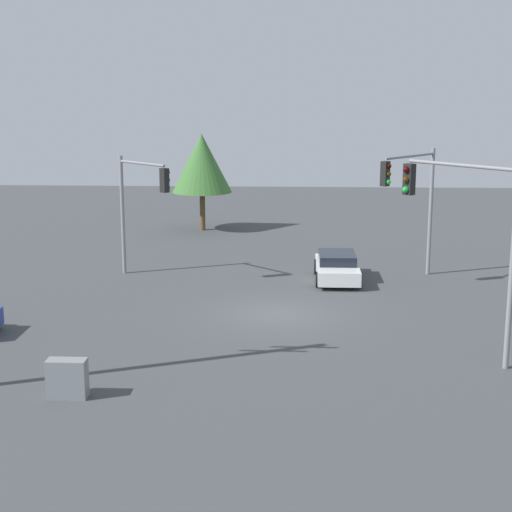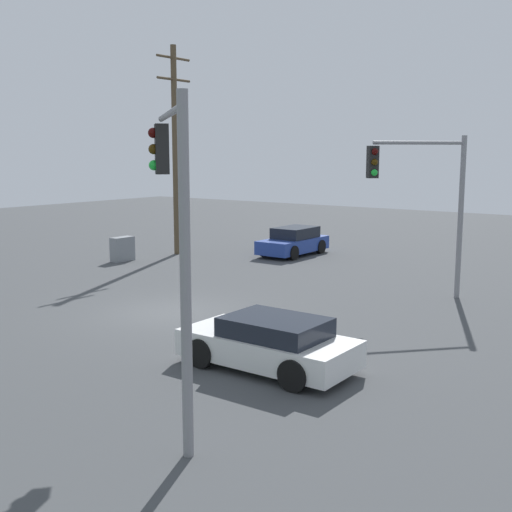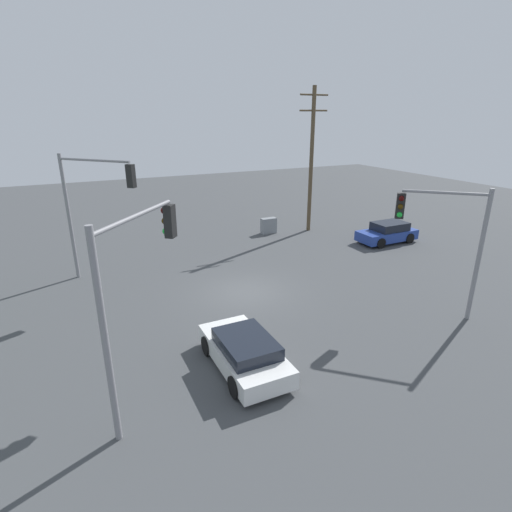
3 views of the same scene
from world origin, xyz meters
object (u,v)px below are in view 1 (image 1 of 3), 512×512
object	(u,v)px
sedan_white	(337,267)
traffic_signal_aux	(413,191)
traffic_signal_main	(140,196)
traffic_signal_cross	(468,222)
electrical_cabinet	(67,379)

from	to	relation	value
sedan_white	traffic_signal_aux	size ratio (longest dim) A/B	0.70
traffic_signal_main	traffic_signal_aux	bearing A→B (deg)	43.49
traffic_signal_cross	electrical_cabinet	bearing A→B (deg)	66.94
traffic_signal_cross	electrical_cabinet	world-z (taller)	traffic_signal_cross
traffic_signal_main	traffic_signal_aux	xyz separation A→B (m)	(12.25, 0.15, 0.27)
traffic_signal_aux	sedan_white	bearing A→B (deg)	-46.29
traffic_signal_main	traffic_signal_cross	xyz separation A→B (m)	(12.46, -10.07, 0.64)
sedan_white	electrical_cabinet	world-z (taller)	sedan_white
traffic_signal_main	traffic_signal_aux	world-z (taller)	traffic_signal_aux
traffic_signal_cross	traffic_signal_aux	distance (m)	10.24
sedan_white	traffic_signal_main	size ratio (longest dim) A/B	0.74
sedan_white	traffic_signal_main	bearing A→B (deg)	-0.15
sedan_white	electrical_cabinet	bearing A→B (deg)	59.51
sedan_white	traffic_signal_aux	bearing A→B (deg)	-176.96
traffic_signal_main	electrical_cabinet	size ratio (longest dim) A/B	4.94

